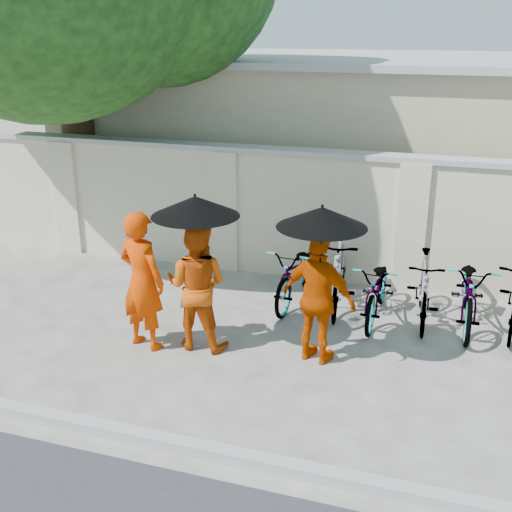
% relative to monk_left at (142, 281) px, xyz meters
% --- Properties ---
extents(ground, '(80.00, 80.00, 0.00)m').
position_rel_monk_left_xyz_m(ground, '(1.01, -0.16, -0.90)').
color(ground, '#AEAAA3').
extents(kerb, '(40.00, 0.16, 0.12)m').
position_rel_monk_left_xyz_m(kerb, '(1.01, -1.86, -0.84)').
color(kerb, '#A3A3A3').
rests_on(kerb, ground).
extents(compound_wall, '(20.00, 0.30, 2.00)m').
position_rel_monk_left_xyz_m(compound_wall, '(2.01, 3.04, 0.10)').
color(compound_wall, beige).
rests_on(compound_wall, ground).
extents(building_behind, '(14.00, 6.00, 3.20)m').
position_rel_monk_left_xyz_m(building_behind, '(3.01, 6.84, 0.70)').
color(building_behind, '#BFB58C').
rests_on(building_behind, ground).
extents(monk_left, '(0.74, 0.59, 1.80)m').
position_rel_monk_left_xyz_m(monk_left, '(0.00, 0.00, 0.00)').
color(monk_left, '#DD3700').
rests_on(monk_left, ground).
extents(monk_center, '(0.82, 0.64, 1.67)m').
position_rel_monk_left_xyz_m(monk_center, '(0.65, 0.21, -0.07)').
color(monk_center, '#C84A09').
rests_on(monk_center, ground).
extents(parasol_center, '(1.07, 1.07, 1.06)m').
position_rel_monk_left_xyz_m(parasol_center, '(0.70, 0.13, 0.99)').
color(parasol_center, black).
rests_on(parasol_center, ground).
extents(monk_right, '(1.03, 0.65, 1.63)m').
position_rel_monk_left_xyz_m(monk_right, '(2.18, 0.31, -0.08)').
color(monk_right, '#BF4100').
rests_on(monk_right, ground).
extents(parasol_right, '(1.05, 1.05, 1.06)m').
position_rel_monk_left_xyz_m(parasol_right, '(2.20, 0.23, 0.96)').
color(parasol_right, black).
rests_on(parasol_right, ground).
extents(bike_0, '(0.73, 1.78, 0.92)m').
position_rel_monk_left_xyz_m(bike_0, '(1.51, 1.93, -0.44)').
color(bike_0, '#9F9FA5').
rests_on(bike_0, ground).
extents(bike_1, '(0.75, 1.92, 1.12)m').
position_rel_monk_left_xyz_m(bike_1, '(2.11, 1.96, -0.34)').
color(bike_1, '#9F9FA5').
rests_on(bike_1, ground).
extents(bike_2, '(0.60, 1.69, 0.88)m').
position_rel_monk_left_xyz_m(bike_2, '(2.72, 1.73, -0.46)').
color(bike_2, '#9F9FA5').
rests_on(bike_2, ground).
extents(bike_3, '(0.61, 1.67, 0.98)m').
position_rel_monk_left_xyz_m(bike_3, '(3.32, 1.83, -0.41)').
color(bike_3, '#9F9FA5').
rests_on(bike_3, ground).
extents(bike_4, '(0.72, 1.90, 0.99)m').
position_rel_monk_left_xyz_m(bike_4, '(3.92, 1.91, -0.40)').
color(bike_4, '#9F9FA5').
rests_on(bike_4, ground).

